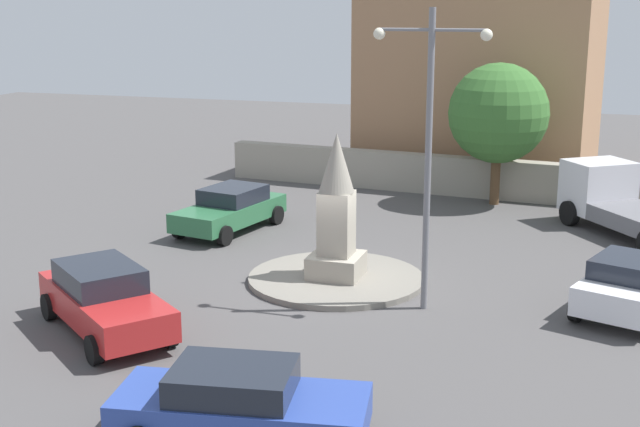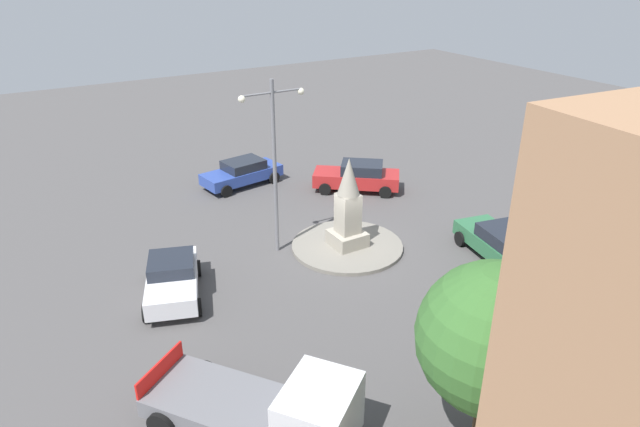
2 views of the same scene
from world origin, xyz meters
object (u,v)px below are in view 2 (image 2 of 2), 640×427
at_px(monument, 348,208).
at_px(truck_white_far_side, 274,412).
at_px(streetlamp, 274,153).
at_px(car_blue_approaching, 242,172).
at_px(car_red_waiting, 358,176).
at_px(car_white_parked_left, 172,278).
at_px(tree_near_wall, 494,338).
at_px(car_green_near_island, 501,243).

height_order(monument, truck_white_far_side, monument).
bearing_deg(streetlamp, car_blue_approaching, 77.22).
distance_m(streetlamp, car_red_waiting, 8.47).
xyz_separation_m(car_red_waiting, truck_white_far_side, (-11.42, -12.93, 0.20)).
height_order(streetlamp, car_blue_approaching, streetlamp).
xyz_separation_m(monument, car_white_parked_left, (-7.56, 0.17, -1.13)).
relative_size(car_blue_approaching, truck_white_far_side, 0.80).
distance_m(monument, truck_white_far_side, 10.81).
bearing_deg(monument, tree_near_wall, -105.76).
relative_size(streetlamp, tree_near_wall, 1.38).
bearing_deg(car_green_near_island, streetlamp, 144.41).
bearing_deg(monument, car_green_near_island, -39.77).
distance_m(monument, car_blue_approaching, 9.05).
distance_m(car_green_near_island, car_white_parked_left, 13.14).
bearing_deg(tree_near_wall, car_red_waiting, 65.99).
relative_size(car_blue_approaching, car_white_parked_left, 1.07).
bearing_deg(monument, car_white_parked_left, 178.71).
height_order(streetlamp, car_white_parked_left, streetlamp).
distance_m(car_blue_approaching, car_red_waiting, 6.27).
relative_size(car_white_parked_left, car_red_waiting, 0.93).
relative_size(streetlamp, truck_white_far_side, 1.27).
relative_size(car_white_parked_left, truck_white_far_side, 0.74).
relative_size(car_blue_approaching, car_red_waiting, 0.99).
relative_size(monument, car_white_parked_left, 0.92).
height_order(car_green_near_island, car_red_waiting, car_red_waiting).
relative_size(car_green_near_island, car_white_parked_left, 1.09).
xyz_separation_m(streetlamp, tree_near_wall, (-0.33, -11.99, -0.97)).
bearing_deg(car_green_near_island, car_red_waiting, 95.39).
bearing_deg(truck_white_far_side, car_white_parked_left, 91.13).
height_order(car_white_parked_left, tree_near_wall, tree_near_wall).
height_order(car_green_near_island, car_white_parked_left, car_white_parked_left).
bearing_deg(monument, car_blue_approaching, 96.10).
bearing_deg(car_red_waiting, truck_white_far_side, -131.44).
bearing_deg(streetlamp, car_green_near_island, -35.59).
bearing_deg(car_blue_approaching, streetlamp, -102.78).
distance_m(streetlamp, tree_near_wall, 12.03).
xyz_separation_m(car_white_parked_left, truck_white_far_side, (0.16, -7.99, 0.24)).
height_order(car_blue_approaching, truck_white_far_side, truck_white_far_side).
xyz_separation_m(car_blue_approaching, car_red_waiting, (4.97, -3.82, 0.07)).
bearing_deg(car_blue_approaching, car_green_near_island, -65.81).
xyz_separation_m(streetlamp, car_red_waiting, (6.69, 3.77, -3.59)).
bearing_deg(truck_white_far_side, car_green_near_island, 17.03).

